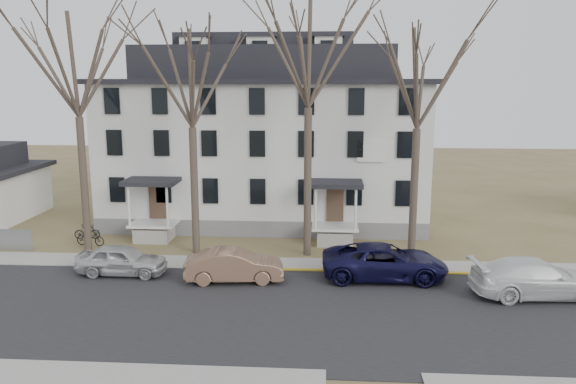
# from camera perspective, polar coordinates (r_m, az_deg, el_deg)

# --- Properties ---
(ground) EXTENTS (120.00, 120.00, 0.00)m
(ground) POSITION_cam_1_polar(r_m,az_deg,el_deg) (21.14, -1.73, -14.35)
(ground) COLOR olive
(ground) RESTS_ON ground
(main_road) EXTENTS (120.00, 10.00, 0.04)m
(main_road) POSITION_cam_1_polar(r_m,az_deg,el_deg) (22.95, -1.24, -12.21)
(main_road) COLOR #27272A
(main_road) RESTS_ON ground
(far_sidewalk) EXTENTS (120.00, 2.00, 0.08)m
(far_sidewalk) POSITION_cam_1_polar(r_m,az_deg,el_deg) (28.54, -0.18, -7.43)
(far_sidewalk) COLOR #A09F97
(far_sidewalk) RESTS_ON ground
(yellow_curb) EXTENTS (14.00, 0.25, 0.06)m
(yellow_curb) POSITION_cam_1_polar(r_m,az_deg,el_deg) (27.81, 10.12, -8.13)
(yellow_curb) COLOR gold
(yellow_curb) RESTS_ON ground
(boarding_house) EXTENTS (20.80, 12.36, 12.05)m
(boarding_house) POSITION_cam_1_polar(r_m,az_deg,el_deg) (37.33, -2.20, 5.43)
(boarding_house) COLOR slate
(boarding_house) RESTS_ON ground
(tree_far_left) EXTENTS (8.40, 8.40, 13.72)m
(tree_far_left) POSITION_cam_1_polar(r_m,az_deg,el_deg) (31.56, -20.83, 12.71)
(tree_far_left) COLOR #473B31
(tree_far_left) RESTS_ON ground
(tree_mid_left) EXTENTS (7.80, 7.80, 12.74)m
(tree_mid_left) POSITION_cam_1_polar(r_m,az_deg,el_deg) (29.60, -9.86, 11.97)
(tree_mid_left) COLOR #473B31
(tree_mid_left) RESTS_ON ground
(tree_center) EXTENTS (9.00, 9.00, 14.70)m
(tree_center) POSITION_cam_1_polar(r_m,az_deg,el_deg) (28.87, 2.11, 15.09)
(tree_center) COLOR #473B31
(tree_center) RESTS_ON ground
(tree_mid_right) EXTENTS (7.80, 7.80, 12.74)m
(tree_mid_right) POSITION_cam_1_polar(r_m,az_deg,el_deg) (29.16, 13.19, 11.86)
(tree_mid_right) COLOR #473B31
(tree_mid_right) RESTS_ON ground
(car_silver) EXTENTS (4.28, 1.80, 1.44)m
(car_silver) POSITION_cam_1_polar(r_m,az_deg,el_deg) (28.07, -16.52, -6.69)
(car_silver) COLOR silver
(car_silver) RESTS_ON ground
(car_tan) EXTENTS (4.65, 2.05, 1.49)m
(car_tan) POSITION_cam_1_polar(r_m,az_deg,el_deg) (26.17, -5.47, -7.52)
(car_tan) COLOR #835F49
(car_tan) RESTS_ON ground
(car_navy) EXTENTS (5.85, 2.76, 1.61)m
(car_navy) POSITION_cam_1_polar(r_m,az_deg,el_deg) (26.77, 9.78, -7.06)
(car_navy) COLOR #101034
(car_navy) RESTS_ON ground
(car_white) EXTENTS (5.76, 2.79, 1.62)m
(car_white) POSITION_cam_1_polar(r_m,az_deg,el_deg) (26.52, 23.93, -8.06)
(car_white) COLOR white
(car_white) RESTS_ON ground
(bicycle_left) EXTENTS (1.76, 0.83, 0.89)m
(bicycle_left) POSITION_cam_1_polar(r_m,az_deg,el_deg) (33.47, -19.43, -4.48)
(bicycle_left) COLOR black
(bicycle_left) RESTS_ON ground
(bicycle_right) EXTENTS (1.52, 0.60, 0.89)m
(bicycle_right) POSITION_cam_1_polar(r_m,az_deg,el_deg) (34.86, -19.73, -3.89)
(bicycle_right) COLOR black
(bicycle_right) RESTS_ON ground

